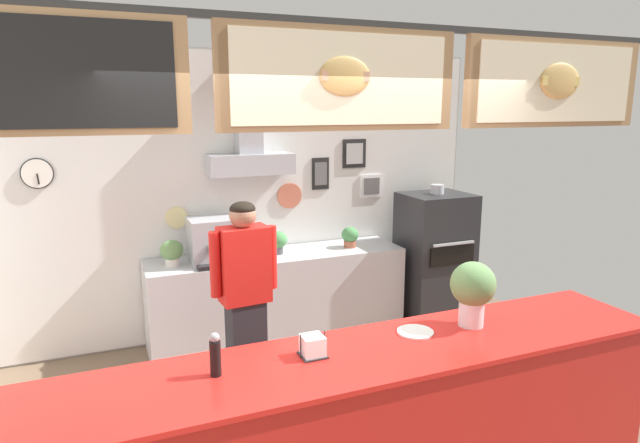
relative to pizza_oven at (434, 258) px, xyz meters
The scene contains 13 objects.
back_wall_assembly 2.25m from the pizza_oven, 169.22° to the left, with size 5.34×2.74×2.88m.
service_counter 3.12m from the pizza_oven, 131.72° to the right, with size 3.85×0.71×1.00m.
back_prep_counter 1.76m from the pizza_oven, behind, with size 2.57×0.63×0.90m.
pizza_oven is the anchor object (origin of this frame).
shop_worker 2.60m from the pizza_oven, 156.92° to the right, with size 0.52×0.25×1.67m.
espresso_machine 2.38m from the pizza_oven, behind, with size 0.50×0.49×0.42m.
potted_thyme 1.77m from the pizza_oven, behind, with size 0.19×0.19×0.23m.
potted_oregano 1.01m from the pizza_oven, behind, with size 0.18×0.18×0.21m.
potted_sage 2.78m from the pizza_oven, behind, with size 0.21×0.21×0.24m.
pepper_grinder 3.67m from the pizza_oven, 141.67° to the right, with size 0.06×0.06×0.23m.
basil_vase 2.61m from the pizza_oven, 119.42° to the right, with size 0.28×0.28×0.41m.
napkin_holder 3.25m from the pizza_oven, 135.99° to the right, with size 0.15×0.14×0.13m.
condiment_plate 2.76m from the pizza_oven, 126.73° to the right, with size 0.22×0.22×0.01m.
Camera 1 is at (-1.29, -3.04, 2.34)m, focal length 30.70 mm.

